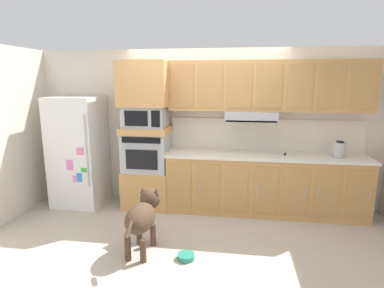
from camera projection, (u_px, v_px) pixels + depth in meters
name	position (u px, v px, depth m)	size (l,w,h in m)	color
ground_plane	(197.00, 229.00, 4.23)	(9.60, 9.60, 0.00)	#B2A899
back_kitchen_wall	(206.00, 128.00, 5.06)	(6.20, 0.12, 2.50)	beige
side_panel_left	(2.00, 135.00, 4.38)	(0.12, 7.10, 2.50)	beige
refrigerator	(79.00, 151.00, 5.00)	(0.76, 0.73, 1.76)	white
oven_base_cabinet	(148.00, 187.00, 5.03)	(0.74, 0.62, 0.60)	tan
built_in_oven	(147.00, 152.00, 4.90)	(0.70, 0.62, 0.60)	#A8AAAF
appliance_mid_shelf	(146.00, 130.00, 4.84)	(0.74, 0.62, 0.10)	tan
microwave	(146.00, 117.00, 4.79)	(0.64, 0.54, 0.32)	#A8AAAF
appliance_upper_cabinet	(145.00, 84.00, 4.69)	(0.74, 0.62, 0.68)	tan
lower_cabinet_run	(264.00, 185.00, 4.73)	(2.96, 0.63, 0.88)	tan
countertop_slab	(266.00, 155.00, 4.64)	(3.00, 0.64, 0.04)	silver
backsplash_panel	(265.00, 135.00, 4.87)	(3.00, 0.02, 0.50)	silver
upper_cabinet_with_hood	(267.00, 88.00, 4.56)	(2.96, 0.48, 0.88)	tan
screwdriver	(286.00, 154.00, 4.59)	(0.15, 0.14, 0.03)	black
electric_kettle	(339.00, 150.00, 4.42)	(0.17, 0.17, 0.24)	#A8AAAF
dog	(143.00, 215.00, 3.67)	(0.34, 1.03, 0.68)	#473323
dog_food_bowl	(186.00, 256.00, 3.53)	(0.20, 0.20, 0.06)	#267F66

